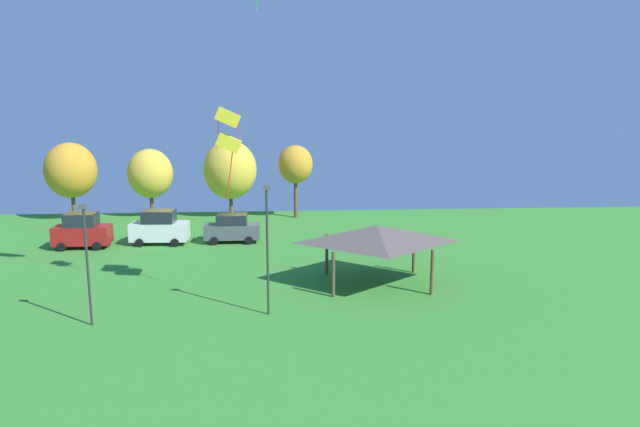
% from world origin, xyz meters
% --- Properties ---
extents(kite_flying_0, '(1.40, 1.24, 4.93)m').
position_xyz_m(kite_flying_0, '(-2.51, 32.92, 9.25)').
color(kite_flying_0, yellow).
extents(parked_car_leftmost, '(4.11, 2.15, 2.68)m').
position_xyz_m(parked_car_leftmost, '(-14.74, 45.41, 1.30)').
color(parked_car_leftmost, maroon).
rests_on(parked_car_leftmost, ground).
extents(parked_car_second_from_left, '(4.42, 2.26, 2.66)m').
position_xyz_m(parked_car_second_from_left, '(-9.18, 46.29, 1.29)').
color(parked_car_second_from_left, silver).
rests_on(parked_car_second_from_left, ground).
extents(parked_car_third_from_left, '(4.28, 1.95, 2.24)m').
position_xyz_m(parked_car_third_from_left, '(-3.62, 46.46, 1.11)').
color(parked_car_third_from_left, '#4C5156').
rests_on(parked_car_third_from_left, ground).
extents(park_pavilion, '(7.23, 5.68, 3.60)m').
position_xyz_m(park_pavilion, '(5.85, 34.99, 3.08)').
color(park_pavilion, brown).
rests_on(park_pavilion, ground).
extents(light_post_0, '(0.36, 0.20, 5.99)m').
position_xyz_m(light_post_0, '(-9.07, 29.41, 3.39)').
color(light_post_0, '#2D2D33').
rests_on(light_post_0, ground).
extents(light_post_1, '(0.36, 0.20, 6.69)m').
position_xyz_m(light_post_1, '(-0.51, 30.29, 3.75)').
color(light_post_1, '#2D2D33').
rests_on(light_post_1, ground).
extents(treeline_tree_0, '(4.72, 4.72, 7.24)m').
position_xyz_m(treeline_tree_0, '(-19.42, 57.20, 4.63)').
color(treeline_tree_0, brown).
rests_on(treeline_tree_0, ground).
extents(treeline_tree_1, '(4.29, 4.29, 6.56)m').
position_xyz_m(treeline_tree_1, '(-12.30, 58.04, 4.19)').
color(treeline_tree_1, brown).
rests_on(treeline_tree_1, ground).
extents(treeline_tree_2, '(5.12, 5.12, 7.35)m').
position_xyz_m(treeline_tree_2, '(-4.63, 57.70, 4.53)').
color(treeline_tree_2, brown).
rests_on(treeline_tree_2, ground).
extents(treeline_tree_3, '(3.30, 3.30, 6.96)m').
position_xyz_m(treeline_tree_3, '(1.65, 56.47, 5.10)').
color(treeline_tree_3, brown).
rests_on(treeline_tree_3, ground).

